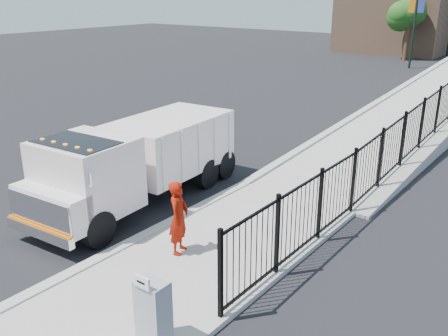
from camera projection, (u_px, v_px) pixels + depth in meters
The scene contains 12 objects.
ground at pixel (159, 232), 13.03m from camera, with size 120.00×120.00×0.00m, color black.
sidewalk at pixel (159, 290), 10.41m from camera, with size 3.55×12.00×0.12m, color #9E998E.
curb at pixel (99, 260), 11.50m from camera, with size 0.30×12.00×0.16m, color #ADAAA3.
ramp at pixel (426, 122), 23.83m from camera, with size 3.95×24.00×1.70m, color #9E998E.
iron_fence at pixel (435, 125), 19.72m from camera, with size 0.10×28.00×1.80m, color black.
truck at pixel (135, 159), 14.28m from camera, with size 2.82×7.31×2.45m.
worker at pixel (179, 218), 11.51m from camera, with size 0.65×0.42×1.77m, color #901204.
utility_cabinet at pixel (153, 313), 8.54m from camera, with size 0.55×0.40×1.25m, color gray.
arrow_sign at pixel (142, 282), 8.12m from camera, with size 0.35×0.04×0.22m, color white.
light_pole_0 at pixel (420, 11), 38.19m from camera, with size 3.77×0.22×8.00m.
tree_0 at pixel (410, 14), 42.81m from camera, with size 2.74×2.74×5.37m.
building at pixel (400, 10), 49.81m from camera, with size 10.00×10.00×8.00m, color #8C664C.
Camera 1 is at (8.40, -8.31, 5.98)m, focal length 40.00 mm.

